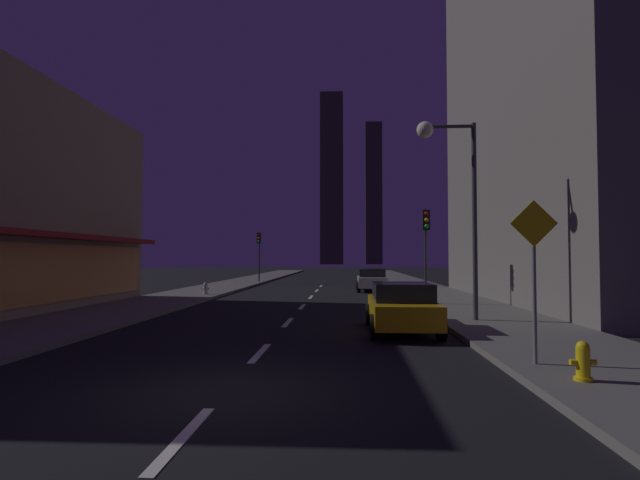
% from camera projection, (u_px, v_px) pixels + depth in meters
% --- Properties ---
extents(ground_plane, '(78.00, 136.00, 0.10)m').
position_uv_depth(ground_plane, '(323.00, 285.00, 39.80)').
color(ground_plane, black).
extents(sidewalk_right, '(4.00, 76.00, 0.15)m').
position_uv_depth(sidewalk_right, '(409.00, 283.00, 39.41)').
color(sidewalk_right, '#605E59').
rests_on(sidewalk_right, ground).
extents(sidewalk_left, '(4.00, 76.00, 0.15)m').
position_uv_depth(sidewalk_left, '(239.00, 283.00, 40.19)').
color(sidewalk_left, '#605E59').
rests_on(sidewalk_left, ground).
extents(lane_marking_center, '(0.16, 33.40, 0.01)m').
position_uv_depth(lane_marking_center, '(302.00, 307.00, 21.44)').
color(lane_marking_center, silver).
rests_on(lane_marking_center, ground).
extents(building_apartment_right, '(11.00, 20.00, 21.38)m').
position_uv_depth(building_apartment_right, '(605.00, 82.00, 23.41)').
color(building_apartment_right, slate).
rests_on(building_apartment_right, ground).
extents(skyscraper_distant_tall, '(7.32, 7.54, 55.48)m').
position_uv_depth(skyscraper_distant_tall, '(332.00, 179.00, 157.69)').
color(skyscraper_distant_tall, '#3C392D').
rests_on(skyscraper_distant_tall, ground).
extents(skyscraper_distant_mid, '(5.22, 5.75, 46.09)m').
position_uv_depth(skyscraper_distant_mid, '(374.00, 194.00, 157.93)').
color(skyscraper_distant_mid, '#3A372C').
rests_on(skyscraper_distant_mid, ground).
extents(car_parked_near, '(1.98, 4.24, 1.45)m').
position_uv_depth(car_parked_near, '(402.00, 307.00, 14.20)').
color(car_parked_near, gold).
rests_on(car_parked_near, ground).
extents(car_parked_far, '(1.98, 4.24, 1.45)m').
position_uv_depth(car_parked_far, '(372.00, 280.00, 31.58)').
color(car_parked_far, silver).
rests_on(car_parked_far, ground).
extents(fire_hydrant_yellow_near, '(0.42, 0.30, 0.65)m').
position_uv_depth(fire_hydrant_yellow_near, '(583.00, 362.00, 8.02)').
color(fire_hydrant_yellow_near, yellow).
rests_on(fire_hydrant_yellow_near, sidewalk_right).
extents(fire_hydrant_far_left, '(0.42, 0.30, 0.65)m').
position_uv_depth(fire_hydrant_far_left, '(205.00, 289.00, 26.97)').
color(fire_hydrant_far_left, '#B2B2B2').
rests_on(fire_hydrant_far_left, sidewalk_left).
extents(traffic_light_near_right, '(0.32, 0.48, 4.20)m').
position_uv_depth(traffic_light_near_right, '(426.00, 235.00, 21.50)').
color(traffic_light_near_right, '#2D2D2D').
rests_on(traffic_light_near_right, sidewalk_right).
extents(traffic_light_far_left, '(0.32, 0.48, 4.20)m').
position_uv_depth(traffic_light_far_left, '(259.00, 246.00, 41.19)').
color(traffic_light_far_left, '#2D2D2D').
rests_on(traffic_light_far_left, sidewalk_left).
extents(street_lamp_right, '(1.96, 0.56, 6.58)m').
position_uv_depth(street_lamp_right, '(449.00, 171.00, 16.03)').
color(street_lamp_right, '#38383D').
rests_on(street_lamp_right, sidewalk_right).
extents(pedestrian_crossing_sign, '(0.91, 0.08, 3.15)m').
position_uv_depth(pedestrian_crossing_sign, '(534.00, 266.00, 9.33)').
color(pedestrian_crossing_sign, slate).
rests_on(pedestrian_crossing_sign, sidewalk_right).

